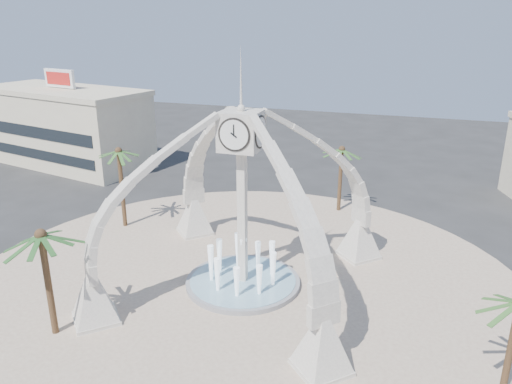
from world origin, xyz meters
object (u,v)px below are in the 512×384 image
(fountain, at_px, (243,281))
(palm_west, at_px, (119,152))
(palm_south, at_px, (41,236))
(clock_tower, at_px, (242,198))
(palm_north, at_px, (342,150))

(fountain, relative_size, palm_west, 1.03)
(palm_west, xyz_separation_m, palm_south, (5.11, -15.36, -0.57))
(fountain, distance_m, palm_south, 13.79)
(clock_tower, relative_size, palm_south, 2.49)
(palm_west, height_order, palm_south, palm_west)
(clock_tower, relative_size, palm_north, 2.61)
(clock_tower, height_order, palm_west, clock_tower)
(clock_tower, height_order, palm_south, clock_tower)
(fountain, bearing_deg, palm_north, 77.02)
(palm_west, relative_size, palm_south, 1.08)
(clock_tower, bearing_deg, palm_north, 77.02)
(fountain, bearing_deg, clock_tower, -90.00)
(palm_north, height_order, palm_south, palm_south)
(palm_west, bearing_deg, palm_south, -71.61)
(palm_north, bearing_deg, palm_south, -115.99)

